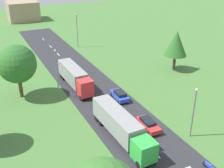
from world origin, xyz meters
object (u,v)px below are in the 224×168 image
at_px(car_fourth, 120,95).
at_px(lamppost_fourth, 77,29).
at_px(car_third, 148,124).
at_px(tree_oak, 17,64).
at_px(lamppost_second, 194,110).
at_px(motorcycle_courier, 209,166).
at_px(lamppost_third, 57,72).
at_px(distant_building, 23,11).
at_px(truck_second, 121,125).
at_px(tree_pine, 176,44).
at_px(truck_third, 75,76).

distance_m(car_fourth, lamppost_fourth, 31.68).
distance_m(car_third, car_fourth, 9.75).
bearing_deg(tree_oak, lamppost_fourth, 50.10).
relative_size(car_third, lamppost_second, 0.61).
height_order(motorcycle_courier, lamppost_third, lamppost_third).
height_order(lamppost_second, lamppost_fourth, lamppost_fourth).
xyz_separation_m(car_fourth, lamppost_fourth, (3.83, 31.17, 4.17)).
relative_size(lamppost_fourth, distant_building, 0.85).
bearing_deg(car_fourth, tree_oak, 149.94).
height_order(truck_second, tree_pine, tree_pine).
height_order(tree_oak, distant_building, tree_oak).
height_order(car_third, distant_building, distant_building).
distance_m(truck_third, car_third, 18.60).
bearing_deg(motorcycle_courier, car_fourth, 93.46).
distance_m(truck_third, lamppost_fourth, 24.81).
relative_size(truck_third, motorcycle_courier, 6.35).
distance_m(truck_second, car_fourth, 11.31).
relative_size(tree_pine, distant_building, 0.80).
distance_m(truck_second, lamppost_second, 9.88).
distance_m(lamppost_second, tree_oak, 29.35).
bearing_deg(lamppost_second, car_fourth, 105.25).
height_order(car_third, lamppost_second, lamppost_second).
xyz_separation_m(car_third, car_fourth, (0.51, 9.74, 0.03)).
xyz_separation_m(truck_third, lamppost_fourth, (9.00, 22.94, 2.84)).
distance_m(car_fourth, tree_pine, 18.86).
bearing_deg(car_fourth, tree_pine, 21.80).
relative_size(car_third, tree_oak, 0.47).
distance_m(truck_third, tree_pine, 22.40).
distance_m(car_third, lamppost_second, 6.80).
bearing_deg(lamppost_third, lamppost_second, -56.30).
distance_m(motorcycle_courier, distant_building, 91.57).
height_order(truck_second, lamppost_fourth, lamppost_fourth).
relative_size(truck_second, lamppost_second, 1.79).
bearing_deg(lamppost_second, lamppost_fourth, 89.92).
xyz_separation_m(truck_second, lamppost_second, (8.88, -3.82, 2.03)).
height_order(truck_second, car_third, truck_second).
bearing_deg(motorcycle_courier, tree_pine, 59.70).
relative_size(truck_second, motorcycle_courier, 6.79).
relative_size(motorcycle_courier, tree_pine, 0.23).
xyz_separation_m(lamppost_third, tree_pine, (26.01, 1.22, 1.02)).
bearing_deg(tree_pine, motorcycle_courier, -120.30).
bearing_deg(distant_building, truck_second, -91.55).
height_order(car_third, lamppost_third, lamppost_third).
height_order(motorcycle_courier, lamppost_fourth, lamppost_fourth).
bearing_deg(truck_second, distant_building, 88.45).
xyz_separation_m(truck_second, lamppost_fourth, (8.94, 41.17, 2.88)).
bearing_deg(tree_pine, truck_second, -142.70).
bearing_deg(truck_third, tree_pine, -3.83).
height_order(truck_third, lamppost_third, lamppost_third).
bearing_deg(tree_pine, truck_third, 176.17).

